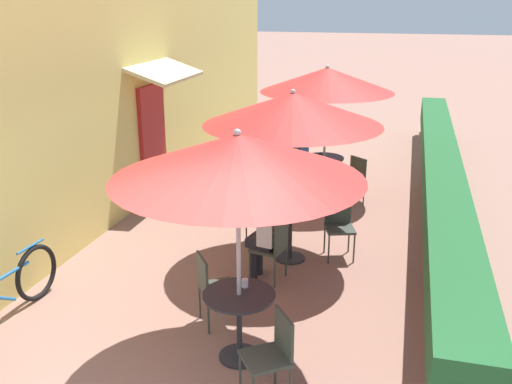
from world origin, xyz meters
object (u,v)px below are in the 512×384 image
seated_patron_mid_right (266,231)px  coffee_cup_mid (296,204)px  cafe_chair_near_left (212,284)px  bicycle_leaning (6,291)px  seated_patron_mid_left (265,199)px  patio_table_mid (290,225)px  coffee_cup_near (245,283)px  patio_umbrella_mid (293,109)px  cafe_chair_mid_right (274,245)px  patio_table_far (324,168)px  cafe_chair_mid_left (258,211)px  cafe_chair_near_right (273,350)px  seated_patron_far_left (301,152)px  patio_umbrella_far (327,80)px  patio_table_near (239,313)px  cafe_chair_mid_back (339,222)px  cafe_chair_far_left (296,161)px  patio_umbrella_near (238,157)px  coffee_cup_far (320,155)px  cafe_chair_far_right (353,177)px

seated_patron_mid_right → coffee_cup_mid: bearing=-3.3°
cafe_chair_near_left → bicycle_leaning: (-2.34, -0.51, -0.15)m
seated_patron_mid_left → patio_table_mid: bearing=-2.8°
coffee_cup_near → cafe_chair_near_left: bearing=143.2°
patio_umbrella_mid → cafe_chair_mid_right: size_ratio=2.81×
seated_patron_mid_right → patio_table_far: seated_patron_mid_right is taller
cafe_chair_mid_left → seated_patron_mid_left: bearing=90.0°
cafe_chair_near_right → seated_patron_far_left: seated_patron_far_left is taller
patio_table_mid → patio_table_far: 2.92m
cafe_chair_near_left → patio_umbrella_far: 5.16m
seated_patron_mid_left → cafe_chair_mid_right: bearing=-28.4°
coffee_cup_mid → patio_umbrella_far: patio_umbrella_far is taller
patio_table_near → cafe_chair_near_left: cafe_chair_near_left is taller
patio_table_near → coffee_cup_near: coffee_cup_near is taller
patio_umbrella_mid → cafe_chair_mid_left: patio_umbrella_mid is taller
coffee_cup_near → seated_patron_far_left: size_ratio=0.07×
cafe_chair_mid_back → seated_patron_mid_left: bearing=-28.3°
patio_table_near → cafe_chair_far_left: cafe_chair_far_left is taller
patio_umbrella_near → seated_patron_far_left: bearing=94.7°
cafe_chair_near_left → patio_umbrella_mid: bearing=129.8°
cafe_chair_mid_left → coffee_cup_far: bearing=119.8°
seated_patron_far_left → bicycle_leaning: bearing=-72.2°
coffee_cup_near → coffee_cup_mid: 2.46m
cafe_chair_near_left → cafe_chair_mid_left: same height
coffee_cup_far → seated_patron_far_left: bearing=132.9°
cafe_chair_near_right → cafe_chair_far_right: (0.16, 5.53, 0.00)m
coffee_cup_near → patio_umbrella_mid: size_ratio=0.04×
cafe_chair_mid_back → cafe_chair_far_right: size_ratio=1.00×
patio_umbrella_mid → coffee_cup_mid: 1.40m
cafe_chair_mid_back → seated_patron_far_left: 3.32m
cafe_chair_mid_left → bicycle_leaning: size_ratio=0.51×
cafe_chair_near_left → cafe_chair_mid_right: bearing=125.2°
seated_patron_mid_left → coffee_cup_mid: seated_patron_mid_left is taller
cafe_chair_mid_left → cafe_chair_mid_back: (1.23, -0.13, 0.00)m
patio_umbrella_mid → cafe_chair_far_left: 3.75m
cafe_chair_mid_right → coffee_cup_mid: cafe_chair_mid_right is taller
seated_patron_mid_left → cafe_chair_mid_back: 1.19m
patio_umbrella_near → patio_umbrella_mid: 2.47m
seated_patron_mid_left → patio_umbrella_far: (0.53, 2.42, 1.49)m
cafe_chair_far_right → bicycle_leaning: (-3.46, -4.98, -0.15)m
cafe_chair_near_right → coffee_cup_near: bearing=-2.1°
coffee_cup_near → bicycle_leaning: 2.87m
seated_patron_mid_left → cafe_chair_far_left: seated_patron_mid_left is taller
cafe_chair_near_left → cafe_chair_mid_left: bearing=146.2°
seated_patron_mid_left → bicycle_leaning: size_ratio=0.73×
coffee_cup_mid → bicycle_leaning: (-2.88, -2.60, -0.42)m
patio_umbrella_near → patio_umbrella_mid: size_ratio=1.00×
cafe_chair_mid_right → coffee_cup_near: bearing=-165.3°
seated_patron_mid_left → patio_table_far: seated_patron_mid_left is taller
seated_patron_mid_left → seated_patron_far_left: size_ratio=1.00×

